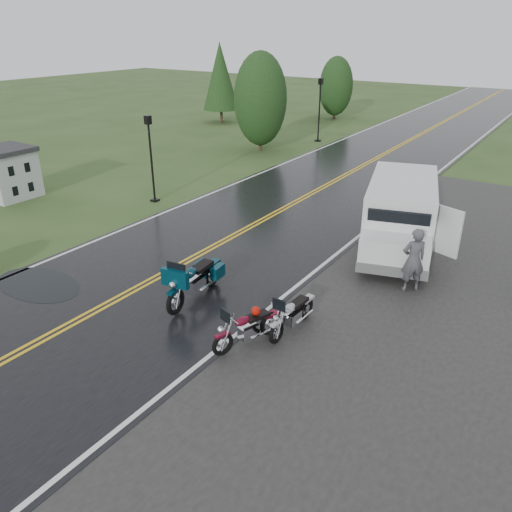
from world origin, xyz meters
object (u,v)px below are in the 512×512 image
Objects in this scene: motorcycle_red at (222,336)px; motorcycle_silver at (277,325)px; van_white at (366,234)px; person_at_van at (413,261)px; motorcycle_teal at (175,292)px; lamp_post_near_left at (151,159)px; lamp_post_far_left at (319,110)px.

motorcycle_red is 1.01× the size of motorcycle_silver.
person_at_van is (1.70, -0.64, -0.23)m from van_white.
lamp_post_near_left reaches higher than motorcycle_teal.
lamp_post_far_left reaches higher than motorcycle_teal.
motorcycle_red is 6.11m from person_at_van.
person_at_van reaches higher than motorcycle_red.
lamp_post_near_left is at bearing 157.29° from van_white.
lamp_post_far_left is (-9.92, 16.18, 0.83)m from van_white.
motorcycle_red is 1.34m from motorcycle_silver.
motorcycle_teal is at bearing 5.94° from person_at_van.
person_at_van is at bearing -55.35° from lamp_post_far_left.
motorcycle_teal reaches higher than motorcycle_silver.
person_at_van is (4.66, 4.79, 0.22)m from motorcycle_teal.
motorcycle_silver is 0.52× the size of lamp_post_near_left.
motorcycle_red is 0.52× the size of lamp_post_near_left.
lamp_post_near_left is at bearing 149.81° from motorcycle_silver.
motorcycle_teal is 0.61× the size of lamp_post_far_left.
motorcycle_silver is 11.91m from lamp_post_near_left.
van_white is (0.85, 6.18, 0.60)m from motorcycle_red.
motorcycle_silver is 23.47m from lamp_post_far_left.
motorcycle_silver is 0.48× the size of lamp_post_far_left.
person_at_van is at bearing 82.93° from motorcycle_red.
lamp_post_near_left reaches higher than motorcycle_red.
motorcycle_teal is at bearing -42.61° from lamp_post_near_left.
van_white is at bearing -60.38° from person_at_van.
motorcycle_red is at bearing -26.30° from motorcycle_teal.
motorcycle_red is 1.02× the size of person_at_van.
lamp_post_near_left is (-10.05, 6.25, 1.28)m from motorcycle_silver.
lamp_post_far_left is at bearing -95.18° from person_at_van.
motorcycle_teal is at bearing -72.15° from lamp_post_far_left.
motorcycle_red is 24.17m from lamp_post_far_left.
lamp_post_far_left reaches higher than van_white.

